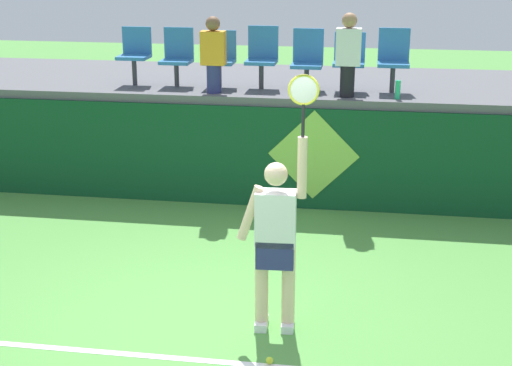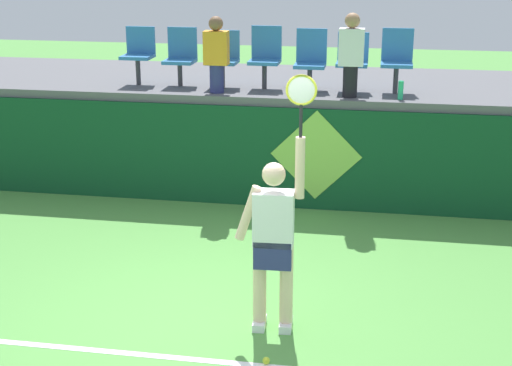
{
  "view_description": "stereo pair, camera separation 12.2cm",
  "coord_description": "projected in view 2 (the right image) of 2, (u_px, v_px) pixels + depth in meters",
  "views": [
    {
      "loc": [
        1.59,
        -6.5,
        3.66
      ],
      "look_at": [
        0.38,
        1.25,
        1.08
      ],
      "focal_mm": 52.52,
      "sensor_mm": 36.0,
      "label": 1
    },
    {
      "loc": [
        1.71,
        -6.48,
        3.66
      ],
      "look_at": [
        0.38,
        1.25,
        1.08
      ],
      "focal_mm": 52.52,
      "sensor_mm": 36.0,
      "label": 2
    }
  ],
  "objects": [
    {
      "name": "ground_plane",
      "position": [
        198.0,
        322.0,
        7.49
      ],
      "size": [
        40.0,
        40.0,
        0.0
      ],
      "primitive_type": "plane",
      "color": "#519342"
    },
    {
      "name": "court_back_wall",
      "position": [
        257.0,
        155.0,
        10.6
      ],
      "size": [
        11.78,
        0.2,
        1.44
      ],
      "primitive_type": "cube",
      "color": "#0F4223",
      "rests_on": "ground_plane"
    },
    {
      "name": "spectator_platform",
      "position": [
        272.0,
        83.0,
        11.65
      ],
      "size": [
        11.78,
        2.86,
        0.12
      ],
      "primitive_type": "cube",
      "color": "#56565B",
      "rests_on": "court_back_wall"
    },
    {
      "name": "court_baseline_stripe",
      "position": [
        179.0,
        358.0,
        6.84
      ],
      "size": [
        10.6,
        0.08,
        0.01
      ],
      "primitive_type": "cube",
      "color": "white",
      "rests_on": "ground_plane"
    },
    {
      "name": "tennis_player",
      "position": [
        274.0,
        237.0,
        7.08
      ],
      "size": [
        0.75,
        0.28,
        2.52
      ],
      "color": "white",
      "rests_on": "ground_plane"
    },
    {
      "name": "tennis_ball",
      "position": [
        266.0,
        361.0,
        6.74
      ],
      "size": [
        0.07,
        0.07,
        0.07
      ],
      "primitive_type": "sphere",
      "color": "#D1E533",
      "rests_on": "ground_plane"
    },
    {
      "name": "water_bottle",
      "position": [
        401.0,
        90.0,
        10.14
      ],
      "size": [
        0.07,
        0.07,
        0.25
      ],
      "primitive_type": "cylinder",
      "color": "#26B272",
      "rests_on": "spectator_platform"
    },
    {
      "name": "stadium_chair_0",
      "position": [
        139.0,
        52.0,
        11.13
      ],
      "size": [
        0.44,
        0.42,
        0.84
      ],
      "color": "#38383D",
      "rests_on": "spectator_platform"
    },
    {
      "name": "stadium_chair_1",
      "position": [
        181.0,
        55.0,
        11.04
      ],
      "size": [
        0.44,
        0.42,
        0.84
      ],
      "color": "#38383D",
      "rests_on": "spectator_platform"
    },
    {
      "name": "stadium_chair_2",
      "position": [
        223.0,
        56.0,
        10.94
      ],
      "size": [
        0.44,
        0.42,
        0.81
      ],
      "color": "#38383D",
      "rests_on": "spectator_platform"
    },
    {
      "name": "stadium_chair_3",
      "position": [
        266.0,
        55.0,
        10.83
      ],
      "size": [
        0.44,
        0.42,
        0.89
      ],
      "color": "#38383D",
      "rests_on": "spectator_platform"
    },
    {
      "name": "stadium_chair_4",
      "position": [
        311.0,
        58.0,
        10.73
      ],
      "size": [
        0.44,
        0.42,
        0.86
      ],
      "color": "#38383D",
      "rests_on": "spectator_platform"
    },
    {
      "name": "stadium_chair_5",
      "position": [
        352.0,
        59.0,
        10.63
      ],
      "size": [
        0.44,
        0.42,
        0.82
      ],
      "color": "#38383D",
      "rests_on": "spectator_platform"
    },
    {
      "name": "stadium_chair_6",
      "position": [
        397.0,
        58.0,
        10.52
      ],
      "size": [
        0.44,
        0.42,
        0.89
      ],
      "color": "#38383D",
      "rests_on": "spectator_platform"
    },
    {
      "name": "spectator_0",
      "position": [
        216.0,
        53.0,
        10.47
      ],
      "size": [
        0.34,
        0.2,
        1.07
      ],
      "color": "navy",
      "rests_on": "spectator_platform"
    },
    {
      "name": "spectator_1",
      "position": [
        351.0,
        53.0,
        10.16
      ],
      "size": [
        0.34,
        0.21,
        1.14
      ],
      "color": "black",
      "rests_on": "spectator_platform"
    },
    {
      "name": "wall_signage_mount",
      "position": [
        315.0,
        209.0,
        10.59
      ],
      "size": [
        1.27,
        0.01,
        1.43
      ],
      "color": "#0F4223",
      "rests_on": "ground_plane"
    }
  ]
}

